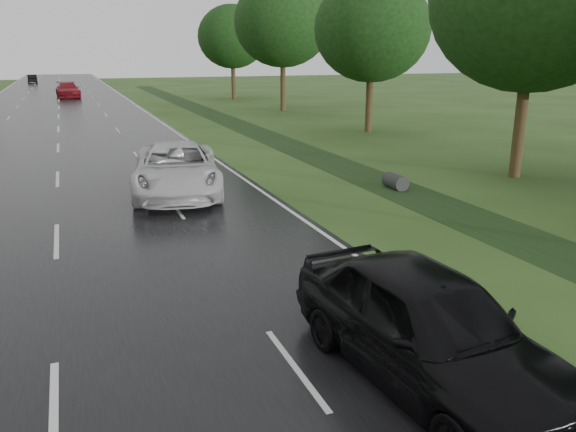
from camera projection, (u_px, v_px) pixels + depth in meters
The scene contains 12 objects.
ground at pixel (54, 422), 7.53m from camera, with size 220.00×220.00×0.00m, color #2B4318.
road at pixel (59, 111), 47.75m from camera, with size 14.00×180.00×0.04m, color black.
edge_stripe_east at pixel (140, 108), 50.11m from camera, with size 0.12×180.00×0.01m, color silver.
center_line at pixel (59, 110), 47.74m from camera, with size 0.12×180.00×0.01m, color silver.
drainage_ditch at pixel (303, 150), 28.27m from camera, with size 2.20×120.00×0.56m.
tree_east_c at pixel (372, 29), 33.64m from camera, with size 7.00×7.00×9.29m.
tree_east_d at pixel (283, 22), 45.73m from camera, with size 8.00×8.00×10.76m.
tree_east_f at pixel (232, 37), 58.36m from camera, with size 7.20×7.20×9.62m.
white_pickup at pixel (177, 169), 19.38m from camera, with size 2.85×6.19×1.72m, color silver.
dark_sedan at pixel (427, 325), 8.20m from camera, with size 2.09×5.21×1.77m, color black.
far_car_red at pixel (68, 90), 61.14m from camera, with size 2.30×5.67×1.64m, color maroon.
far_car_dark at pixel (32, 79), 91.46m from camera, with size 1.41×4.05×1.33m, color black.
Camera 1 is at (0.57, -7.16, 4.76)m, focal length 35.00 mm.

